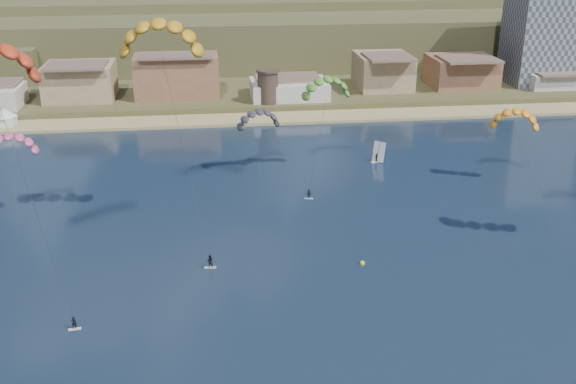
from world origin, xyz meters
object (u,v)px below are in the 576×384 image
(windsurfer, at_px, (378,156))
(watchtower, at_px, (268,86))
(kitesurfer_green, at_px, (326,85))
(buoy, at_px, (362,263))
(kitesurfer_yellow, at_px, (160,32))
(apartment_tower, at_px, (547,27))

(windsurfer, bearing_deg, watchtower, 112.90)
(watchtower, height_order, kitesurfer_green, kitesurfer_green)
(watchtower, xyz_separation_m, windsurfer, (18.12, -42.89, -5.03))
(watchtower, height_order, buoy, watchtower)
(watchtower, distance_m, kitesurfer_yellow, 77.02)
(watchtower, height_order, kitesurfer_yellow, kitesurfer_yellow)
(apartment_tower, bearing_deg, buoy, -126.77)
(kitesurfer_yellow, height_order, windsurfer, kitesurfer_yellow)
(apartment_tower, height_order, kitesurfer_green, apartment_tower)
(watchtower, relative_size, kitesurfer_yellow, 0.25)
(kitesurfer_yellow, xyz_separation_m, buoy, (27.25, -16.41, -30.57))
(apartment_tower, relative_size, watchtower, 3.72)
(apartment_tower, relative_size, kitesurfer_yellow, 0.91)
(kitesurfer_green, bearing_deg, watchtower, 97.58)
(watchtower, relative_size, windsurfer, 2.05)
(watchtower, bearing_deg, buoy, -86.54)
(apartment_tower, distance_m, watchtower, 82.02)
(windsurfer, relative_size, buoy, 5.35)
(watchtower, height_order, windsurfer, watchtower)
(kitesurfer_yellow, bearing_deg, apartment_tower, 39.35)
(watchtower, xyz_separation_m, kitesurfer_yellow, (-22.05, -69.67, 24.34))
(kitesurfer_yellow, xyz_separation_m, kitesurfer_green, (28.44, 21.68, -13.32))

